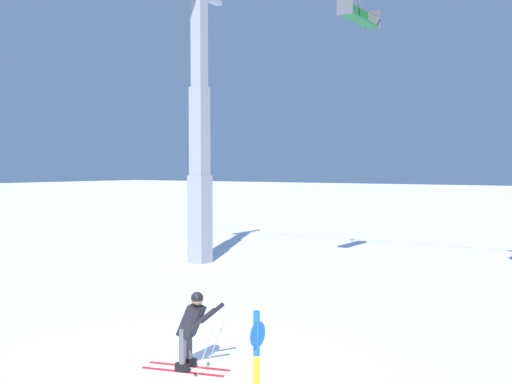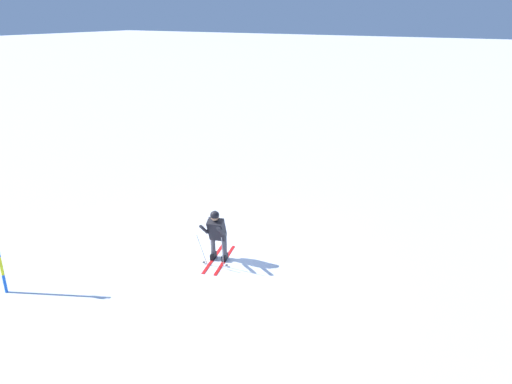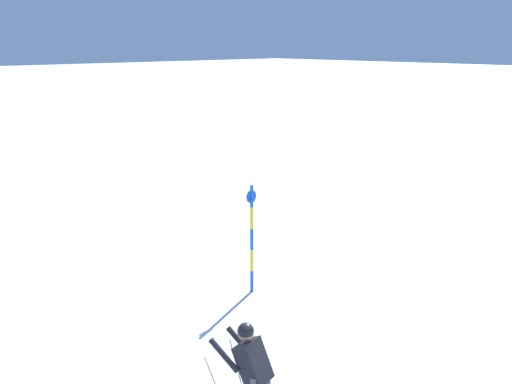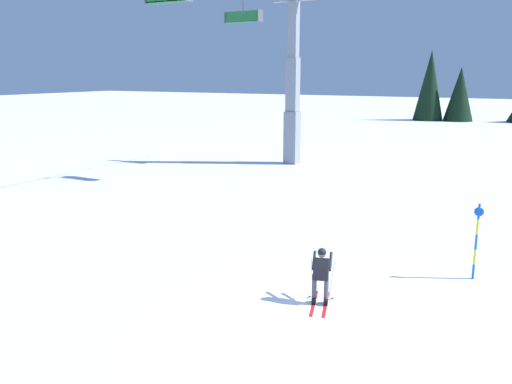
% 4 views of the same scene
% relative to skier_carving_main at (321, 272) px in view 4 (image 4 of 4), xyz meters
% --- Properties ---
extents(ground_plane, '(260.00, 260.00, 0.00)m').
position_rel_skier_carving_main_xyz_m(ground_plane, '(-0.28, -0.39, -0.89)').
color(ground_plane, white).
extents(skier_carving_main, '(1.77, 0.98, 1.66)m').
position_rel_skier_carving_main_xyz_m(skier_carving_main, '(0.00, 0.00, 0.00)').
color(skier_carving_main, red).
rests_on(skier_carving_main, ground_plane).
extents(lift_tower_far, '(0.92, 3.08, 11.42)m').
position_rel_skier_carving_main_xyz_m(lift_tower_far, '(20.80, 10.27, 3.81)').
color(lift_tower_far, gray).
rests_on(lift_tower_far, ground_plane).
extents(chairlift_seat_middle, '(0.61, 2.17, 2.34)m').
position_rel_skier_carving_main_xyz_m(chairlift_seat_middle, '(13.88, 10.27, 8.43)').
color(chairlift_seat_middle, black).
extents(trail_marker_pole, '(0.07, 0.28, 2.40)m').
position_rel_skier_carving_main_xyz_m(trail_marker_pole, '(3.83, -3.56, 0.40)').
color(trail_marker_pole, blue).
rests_on(trail_marker_pole, ground_plane).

